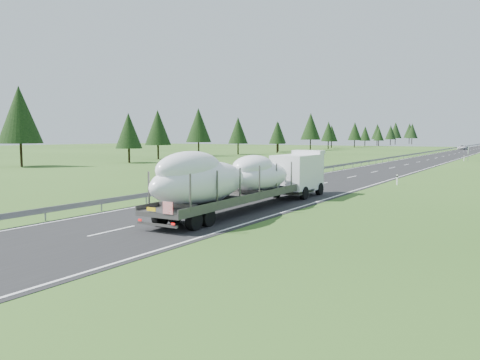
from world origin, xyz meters
The scene contains 7 objects.
ground centered at (0.00, 0.00, 0.00)m, with size 400.00×400.00×0.00m, color #2E521B.
road_surface centered at (0.00, 100.00, 0.01)m, with size 10.00×400.00×0.02m, color black.
guardrail centered at (-5.30, 99.94, 0.60)m, with size 0.10×400.00×0.76m.
highway_sign centered at (7.20, 80.00, 1.81)m, with size 0.08×0.90×2.60m.
tree_line_left centered at (-45.02, 117.73, 6.82)m, with size 16.02×301.14×12.28m.
boat_truck centered at (2.10, 9.36, 2.10)m, with size 3.10×19.30×3.93m.
distant_van centered at (-3.19, 159.53, 0.78)m, with size 2.59×5.61×1.56m, color silver.
Camera 1 is at (17.56, -15.95, 4.73)m, focal length 35.00 mm.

